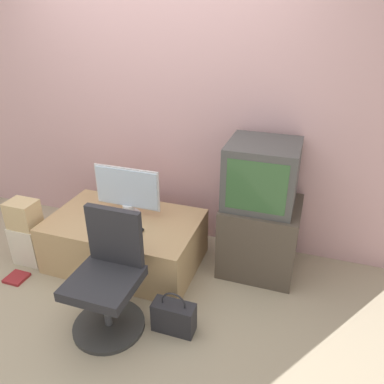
% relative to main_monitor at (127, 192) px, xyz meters
% --- Properties ---
extents(ground_plane, '(12.00, 12.00, 0.00)m').
position_rel_main_monitor_xyz_m(ground_plane, '(0.09, -0.77, -0.65)').
color(ground_plane, tan).
extents(wall_back, '(4.40, 0.05, 2.60)m').
position_rel_main_monitor_xyz_m(wall_back, '(0.09, 0.56, 0.65)').
color(wall_back, '#CC9EA3').
rests_on(wall_back, ground_plane).
extents(desk, '(1.24, 0.78, 0.43)m').
position_rel_main_monitor_xyz_m(desk, '(-0.01, -0.08, -0.43)').
color(desk, tan).
rests_on(desk, ground_plane).
extents(side_stand, '(0.61, 0.56, 0.61)m').
position_rel_main_monitor_xyz_m(side_stand, '(1.08, 0.22, -0.34)').
color(side_stand, '#4C4238').
rests_on(side_stand, ground_plane).
extents(main_monitor, '(0.57, 0.19, 0.43)m').
position_rel_main_monitor_xyz_m(main_monitor, '(0.00, 0.00, 0.00)').
color(main_monitor, silver).
rests_on(main_monitor, desk).
extents(keyboard, '(0.33, 0.13, 0.01)m').
position_rel_main_monitor_xyz_m(keyboard, '(-0.01, -0.23, -0.21)').
color(keyboard, silver).
rests_on(keyboard, desk).
extents(mouse, '(0.05, 0.04, 0.03)m').
position_rel_main_monitor_xyz_m(mouse, '(0.21, -0.20, -0.20)').
color(mouse, black).
rests_on(mouse, desk).
extents(crt_tv, '(0.53, 0.51, 0.50)m').
position_rel_main_monitor_xyz_m(crt_tv, '(1.05, 0.23, 0.21)').
color(crt_tv, '#474747').
rests_on(crt_tv, side_stand).
extents(office_chair, '(0.50, 0.50, 0.85)m').
position_rel_main_monitor_xyz_m(office_chair, '(0.22, -0.75, -0.28)').
color(office_chair, '#333333').
rests_on(office_chair, ground_plane).
extents(cardboard_box_lower, '(0.26, 0.20, 0.35)m').
position_rel_main_monitor_xyz_m(cardboard_box_lower, '(-0.81, -0.34, -0.47)').
color(cardboard_box_lower, beige).
rests_on(cardboard_box_lower, ground_plane).
extents(cardboard_box_upper, '(0.24, 0.19, 0.23)m').
position_rel_main_monitor_xyz_m(cardboard_box_upper, '(-0.81, -0.34, -0.18)').
color(cardboard_box_upper, '#D1B27F').
rests_on(cardboard_box_upper, cardboard_box_lower).
extents(handbag, '(0.29, 0.13, 0.32)m').
position_rel_main_monitor_xyz_m(handbag, '(0.66, -0.67, -0.53)').
color(handbag, '#232328').
rests_on(handbag, ground_plane).
extents(book, '(0.16, 0.16, 0.02)m').
position_rel_main_monitor_xyz_m(book, '(-0.76, -0.59, -0.63)').
color(book, maroon).
rests_on(book, ground_plane).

